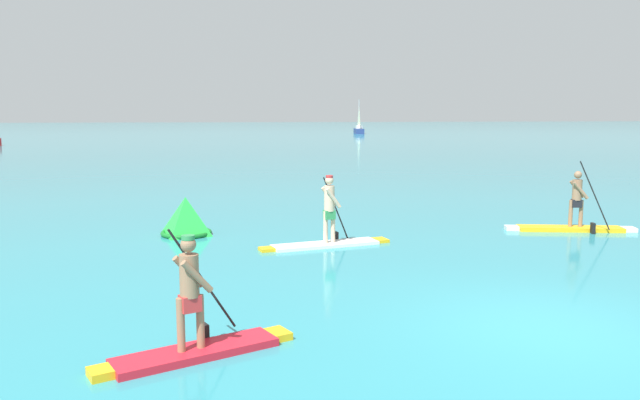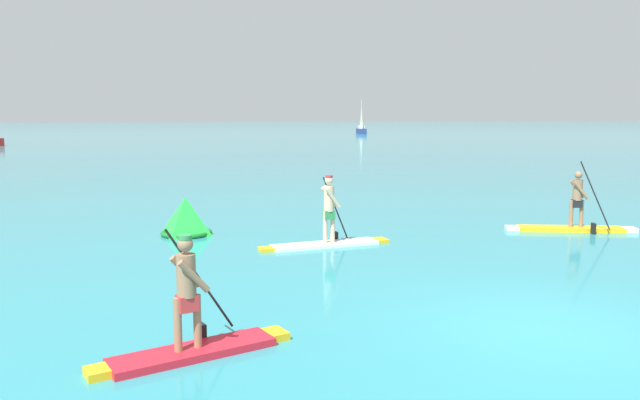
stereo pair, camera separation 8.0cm
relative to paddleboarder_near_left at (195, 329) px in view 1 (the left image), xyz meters
name	(u,v)px [view 1 (the left image)]	position (x,y,z in m)	size (l,w,h in m)	color
ground	(547,328)	(5.34, 0.27, -0.39)	(440.00, 440.00, 0.00)	teal
paddleboarder_near_left	(195,329)	(0.00, 0.00, 0.00)	(2.75, 1.49, 1.77)	red
paddleboarder_mid_center	(327,230)	(3.01, 6.73, 0.03)	(3.40, 1.20, 1.84)	white
paddleboarder_far_right	(573,219)	(10.18, 7.60, -0.06)	(3.58, 1.23, 2.03)	yellow
race_marker_buoy	(186,218)	(-0.56, 8.74, 0.07)	(1.54, 1.54, 1.04)	green
sailboat_right_horizon	(359,129)	(22.63, 89.87, 0.36)	(1.89, 4.86, 5.44)	navy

